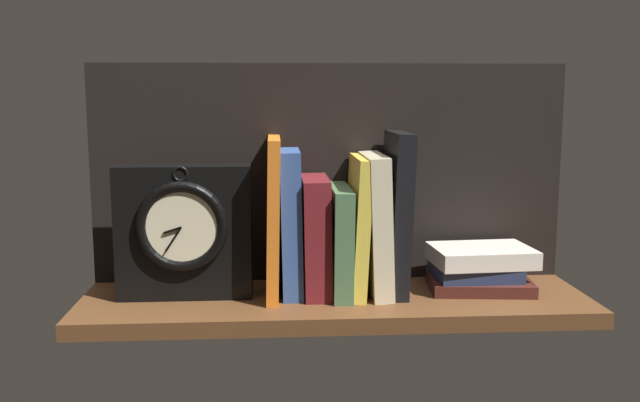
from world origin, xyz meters
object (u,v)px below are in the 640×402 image
book_cream_twain (376,224)px  book_black_skeptic (396,213)px  book_orange_pandolfini (273,217)px  book_green_romantic (340,240)px  book_blue_modern (291,222)px  book_yellow_seinlanguage (358,225)px  framed_clock (184,231)px  book_maroon_dawkins (316,236)px  book_stack_side (479,268)px

book_cream_twain → book_black_skeptic: 3.74cm
book_orange_pandolfini → book_green_romantic: book_orange_pandolfini is taller
book_orange_pandolfini → book_black_skeptic: book_black_skeptic is taller
book_blue_modern → book_black_skeptic: book_black_skeptic is taller
book_yellow_seinlanguage → book_orange_pandolfini: bearing=180.0°
book_blue_modern → framed_clock: 16.70cm
book_cream_twain → book_black_skeptic: size_ratio=0.86×
book_maroon_dawkins → book_black_skeptic: size_ratio=0.72×
framed_clock → book_stack_side: 47.98cm
book_orange_pandolfini → book_yellow_seinlanguage: bearing=0.0°
book_yellow_seinlanguage → book_cream_twain: bearing=0.0°
book_maroon_dawkins → book_green_romantic: book_maroon_dawkins is taller
book_maroon_dawkins → book_yellow_seinlanguage: bearing=0.0°
book_orange_pandolfini → book_blue_modern: bearing=0.0°
book_black_skeptic → book_green_romantic: bearing=180.0°
book_orange_pandolfini → book_maroon_dawkins: size_ratio=1.34×
book_green_romantic → framed_clock: bearing=-177.7°
book_black_skeptic → book_maroon_dawkins: bearing=180.0°
book_yellow_seinlanguage → book_black_skeptic: 6.53cm
framed_clock → book_blue_modern: bearing=3.4°
book_orange_pandolfini → framed_clock: bearing=-175.9°
book_green_romantic → book_maroon_dawkins: bearing=180.0°
book_maroon_dawkins → book_yellow_seinlanguage: (6.71, 0.00, 1.62)cm
book_orange_pandolfini → book_blue_modern: size_ratio=1.09×
book_green_romantic → book_cream_twain: 6.32cm
book_black_skeptic → framed_clock: book_black_skeptic is taller
book_yellow_seinlanguage → framed_clock: size_ratio=1.04×
book_blue_modern → book_stack_side: (30.78, 0.31, -8.05)cm
book_yellow_seinlanguage → framed_clock: bearing=-177.9°
book_black_skeptic → book_stack_side: book_black_skeptic is taller
book_green_romantic → book_cream_twain: book_cream_twain is taller
book_maroon_dawkins → book_black_skeptic: bearing=0.0°
book_green_romantic → book_cream_twain: size_ratio=0.77×
book_blue_modern → book_green_romantic: size_ratio=1.35×
book_orange_pandolfini → framed_clock: size_ratio=1.19×
book_maroon_dawkins → book_green_romantic: 3.93cm
book_orange_pandolfini → book_maroon_dawkins: book_orange_pandolfini is taller
book_blue_modern → book_maroon_dawkins: (3.95, -0.00, -2.18)cm
book_stack_side → book_blue_modern: bearing=-179.4°
book_orange_pandolfini → framed_clock: (-13.84, -1.00, -1.88)cm
book_black_skeptic → book_stack_side: bearing=1.3°
book_black_skeptic → book_yellow_seinlanguage: bearing=180.0°
book_blue_modern → book_maroon_dawkins: 4.52cm
book_maroon_dawkins → framed_clock: framed_clock is taller
book_orange_pandolfini → book_cream_twain: bearing=0.0°
book_orange_pandolfini → framed_clock: 14.00cm
book_cream_twain → book_stack_side: size_ratio=1.29×
book_green_romantic → book_yellow_seinlanguage: size_ratio=0.78×
book_maroon_dawkins → book_green_romantic: bearing=0.0°
book_maroon_dawkins → book_orange_pandolfini: bearing=180.0°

